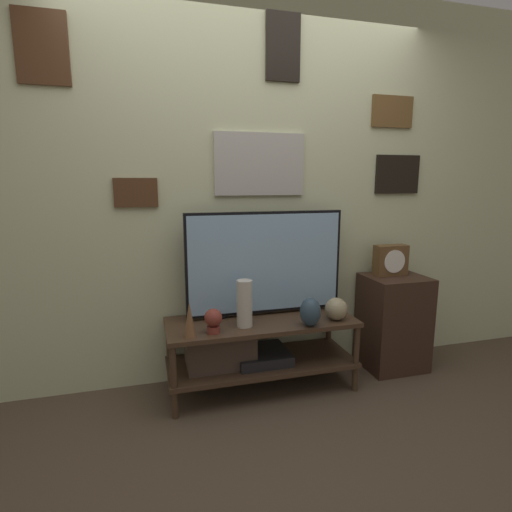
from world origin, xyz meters
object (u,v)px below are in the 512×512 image
Objects in this scene: vase_round_glass at (336,309)px; vase_slim_bronze at (190,320)px; vase_tall_ceramic at (245,303)px; mantel_clock at (391,260)px; vase_urn_stoneware at (310,312)px; television at (265,263)px; decorative_bust at (213,320)px.

vase_round_glass is 0.98m from vase_slim_bronze.
mantel_clock is at bearing 8.77° from vase_tall_ceramic.
mantel_clock reaches higher than vase_slim_bronze.
vase_urn_stoneware is (-0.21, -0.06, 0.02)m from vase_round_glass.
television is 7.23× the size of vase_round_glass.
vase_urn_stoneware is 0.75× the size of mantel_clock.
vase_urn_stoneware is at bearing -4.41° from decorative_bust.
decorative_bust is at bearing 175.59° from vase_urn_stoneware.
vase_slim_bronze reaches higher than vase_round_glass.
vase_tall_ceramic is 0.23m from decorative_bust.
mantel_clock reaches higher than vase_round_glass.
vase_round_glass is 0.61× the size of mantel_clock.
vase_round_glass is 0.81× the size of vase_urn_stoneware.
vase_tall_ceramic is 1.23× the size of mantel_clock.
vase_round_glass is 0.69× the size of vase_slim_bronze.
mantel_clock reaches higher than decorative_bust.
mantel_clock is (1.53, 0.27, 0.23)m from vase_slim_bronze.
vase_slim_bronze reaches higher than decorative_bust.
mantel_clock is at bearing 9.98° from vase_slim_bronze.
television is at bearing 31.07° from decorative_bust.
vase_round_glass is (0.43, -0.23, -0.29)m from television.
vase_round_glass is 0.22m from vase_urn_stoneware.
decorative_bust is 1.43m from mantel_clock.
vase_round_glass is at bearing -4.19° from vase_tall_ceramic.
vase_round_glass is 0.50× the size of vase_tall_ceramic.
vase_round_glass is at bearing 16.04° from vase_urn_stoneware.
television is at bearing 26.35° from vase_slim_bronze.
mantel_clock reaches higher than vase_urn_stoneware.
vase_round_glass is 0.63m from vase_tall_ceramic.
vase_tall_ceramic reaches higher than decorative_bust.
vase_tall_ceramic is at bearing -136.37° from television.
mantel_clock is at bearing 22.34° from vase_round_glass.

